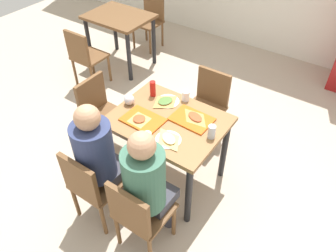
{
  "coord_description": "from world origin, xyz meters",
  "views": [
    {
      "loc": [
        1.27,
        -1.83,
        2.68
      ],
      "look_at": [
        0.0,
        0.0,
        0.7
      ],
      "focal_mm": 34.96,
      "sensor_mm": 36.0,
      "label": 1
    }
  ],
  "objects": [
    {
      "name": "tray_red_near",
      "position": [
        -0.18,
        -0.14,
        0.79
      ],
      "size": [
        0.37,
        0.27,
        0.02
      ],
      "primitive_type": "cube",
      "rotation": [
        0.0,
        0.0,
        -0.03
      ],
      "color": "#D85914",
      "rests_on": "main_table"
    },
    {
      "name": "chair_near_right",
      "position": [
        0.25,
        -0.78,
        0.49
      ],
      "size": [
        0.4,
        0.4,
        0.84
      ],
      "color": "brown",
      "rests_on": "ground_plane"
    },
    {
      "name": "soda_can",
      "position": [
        0.43,
        0.02,
        0.84
      ],
      "size": [
        0.07,
        0.07,
        0.12
      ],
      "primitive_type": "cylinder",
      "color": "#B7BCC6",
      "rests_on": "main_table"
    },
    {
      "name": "ground_plane",
      "position": [
        0.0,
        0.0,
        -0.01
      ],
      "size": [
        10.0,
        10.0,
        0.02
      ],
      "primitive_type": "cube",
      "color": "#B7A893"
    },
    {
      "name": "pizza_slice_d",
      "position": [
        0.16,
        -0.22,
        0.79
      ],
      "size": [
        0.26,
        0.23,
        0.02
      ],
      "color": "#DBAD60",
      "rests_on": "paper_plate_near_edge"
    },
    {
      "name": "pizza_slice_a",
      "position": [
        -0.2,
        -0.16,
        0.8
      ],
      "size": [
        0.23,
        0.23,
        0.02
      ],
      "color": "tan",
      "rests_on": "tray_red_near"
    },
    {
      "name": "plastic_cup_a",
      "position": [
        -0.03,
        0.33,
        0.83
      ],
      "size": [
        0.07,
        0.07,
        0.1
      ],
      "primitive_type": "cylinder",
      "color": "white",
      "rests_on": "main_table"
    },
    {
      "name": "paper_plate_near_edge",
      "position": [
        0.15,
        -0.22,
        0.78
      ],
      "size": [
        0.22,
        0.22,
        0.01
      ],
      "primitive_type": "cylinder",
      "color": "white",
      "rests_on": "main_table"
    },
    {
      "name": "tray_red_far",
      "position": [
        0.18,
        0.12,
        0.79
      ],
      "size": [
        0.37,
        0.27,
        0.02
      ],
      "primitive_type": "cube",
      "rotation": [
        0.0,
        0.0,
        -0.03
      ],
      "color": "#D85914",
      "rests_on": "main_table"
    },
    {
      "name": "paper_plate_center",
      "position": [
        -0.15,
        0.22,
        0.78
      ],
      "size": [
        0.22,
        0.22,
        0.01
      ],
      "primitive_type": "cylinder",
      "color": "white",
      "rests_on": "main_table"
    },
    {
      "name": "chair_far_side",
      "position": [
        0.0,
        0.78,
        0.49
      ],
      "size": [
        0.4,
        0.4,
        0.84
      ],
      "color": "brown",
      "rests_on": "ground_plane"
    },
    {
      "name": "chair_left_end",
      "position": [
        -0.89,
        0.0,
        0.49
      ],
      "size": [
        0.4,
        0.4,
        0.84
      ],
      "color": "brown",
      "rests_on": "ground_plane"
    },
    {
      "name": "main_table",
      "position": [
        0.0,
        0.0,
        0.66
      ],
      "size": [
        1.01,
        0.78,
        0.78
      ],
      "color": "olive",
      "rests_on": "ground_plane"
    },
    {
      "name": "chair_near_left",
      "position": [
        -0.25,
        -0.78,
        0.49
      ],
      "size": [
        0.4,
        0.4,
        0.84
      ],
      "color": "brown",
      "rests_on": "ground_plane"
    },
    {
      "name": "pizza_slice_b",
      "position": [
        0.2,
        0.14,
        0.8
      ],
      "size": [
        0.26,
        0.21,
        0.02
      ],
      "color": "#C68C47",
      "rests_on": "tray_red_far"
    },
    {
      "name": "foil_bundle",
      "position": [
        -0.43,
        -0.02,
        0.83
      ],
      "size": [
        0.1,
        0.1,
        0.1
      ],
      "primitive_type": "sphere",
      "color": "silver",
      "rests_on": "main_table"
    },
    {
      "name": "background_table",
      "position": [
        -1.87,
        1.47,
        0.64
      ],
      "size": [
        0.9,
        0.7,
        0.78
      ],
      "color": "brown",
      "rests_on": "ground_plane"
    },
    {
      "name": "person_in_red",
      "position": [
        -0.25,
        -0.64,
        0.73
      ],
      "size": [
        0.32,
        0.42,
        1.25
      ],
      "color": "#383842",
      "rests_on": "ground_plane"
    },
    {
      "name": "background_chair_far",
      "position": [
        -1.87,
        2.21,
        0.49
      ],
      "size": [
        0.4,
        0.4,
        0.84
      ],
      "color": "brown",
      "rests_on": "ground_plane"
    },
    {
      "name": "person_in_brown_jacket",
      "position": [
        0.25,
        -0.64,
        0.73
      ],
      "size": [
        0.32,
        0.42,
        1.25
      ],
      "color": "#383842",
      "rests_on": "ground_plane"
    },
    {
      "name": "condiment_bottle",
      "position": [
        -0.33,
        0.22,
        0.86
      ],
      "size": [
        0.06,
        0.06,
        0.16
      ],
      "primitive_type": "cylinder",
      "color": "red",
      "rests_on": "main_table"
    },
    {
      "name": "plastic_cup_b",
      "position": [
        0.03,
        -0.33,
        0.83
      ],
      "size": [
        0.07,
        0.07,
        0.1
      ],
      "primitive_type": "cylinder",
      "color": "white",
      "rests_on": "main_table"
    },
    {
      "name": "background_chair_near",
      "position": [
        -1.87,
        0.74,
        0.49
      ],
      "size": [
        0.4,
        0.4,
        0.84
      ],
      "color": "brown",
      "rests_on": "ground_plane"
    },
    {
      "name": "pizza_slice_c",
      "position": [
        -0.16,
        0.19,
        0.79
      ],
      "size": [
        0.22,
        0.25,
        0.02
      ],
      "color": "#C68C47",
      "rests_on": "paper_plate_center"
    }
  ]
}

